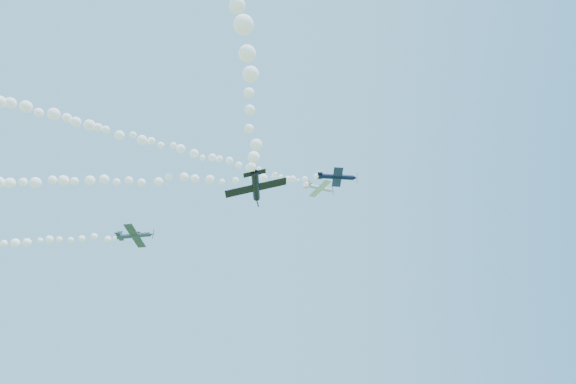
{
  "coord_description": "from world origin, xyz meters",
  "views": [
    {
      "loc": [
        0.69,
        -75.24,
        2.0
      ],
      "look_at": [
        4.27,
        -3.9,
        46.02
      ],
      "focal_mm": 30.0,
      "sensor_mm": 36.0,
      "label": 1
    }
  ],
  "objects_px": {
    "plane_white": "(320,188)",
    "plane_black": "(256,187)",
    "plane_navy": "(337,177)",
    "plane_grey": "(135,235)"
  },
  "relations": [
    {
      "from": "plane_white",
      "to": "plane_black",
      "type": "bearing_deg",
      "value": -136.1
    },
    {
      "from": "plane_black",
      "to": "plane_white",
      "type": "bearing_deg",
      "value": -19.99
    },
    {
      "from": "plane_white",
      "to": "plane_navy",
      "type": "bearing_deg",
      "value": -106.06
    },
    {
      "from": "plane_white",
      "to": "plane_black",
      "type": "relative_size",
      "value": 0.88
    },
    {
      "from": "plane_navy",
      "to": "plane_grey",
      "type": "height_order",
      "value": "plane_navy"
    },
    {
      "from": "plane_navy",
      "to": "plane_grey",
      "type": "relative_size",
      "value": 0.99
    },
    {
      "from": "plane_white",
      "to": "plane_navy",
      "type": "relative_size",
      "value": 0.88
    },
    {
      "from": "plane_navy",
      "to": "plane_black",
      "type": "height_order",
      "value": "plane_navy"
    },
    {
      "from": "plane_white",
      "to": "plane_grey",
      "type": "bearing_deg",
      "value": 155.56
    },
    {
      "from": "plane_white",
      "to": "plane_black",
      "type": "distance_m",
      "value": 39.43
    }
  ]
}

